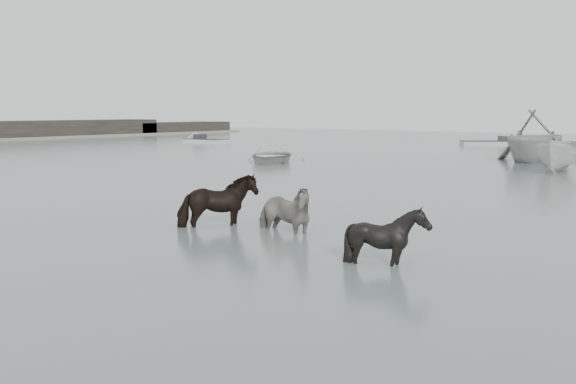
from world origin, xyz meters
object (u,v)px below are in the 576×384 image
object	(u,v)px
pony_pinto	(283,199)
pony_black	(387,228)
pony_dark	(218,194)
rowboat_lead	(271,154)

from	to	relation	value
pony_pinto	pony_black	world-z (taller)	pony_pinto
pony_dark	rowboat_lead	world-z (taller)	pony_dark
pony_black	pony_dark	bearing A→B (deg)	101.12
pony_pinto	pony_black	bearing A→B (deg)	-107.29
pony_pinto	pony_dark	distance (m)	1.61
pony_pinto	rowboat_lead	world-z (taller)	pony_pinto
pony_pinto	pony_black	xyz separation A→B (m)	(3.32, -1.27, -0.08)
pony_dark	pony_black	world-z (taller)	pony_dark
rowboat_lead	pony_pinto	bearing A→B (deg)	-77.78
pony_black	rowboat_lead	world-z (taller)	pony_black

